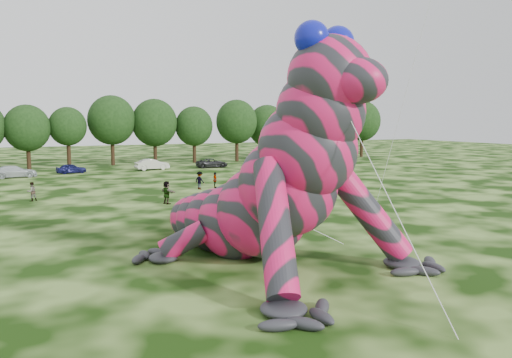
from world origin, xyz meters
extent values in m
plane|color=#16330A|center=(0.00, 0.00, 0.00)|extent=(240.00, 240.00, 0.00)
cylinder|color=silver|center=(17.55, 6.07, 9.05)|extent=(0.02, 0.02, 18.72)
cylinder|color=#382314|center=(16.79, 8.34, 0.12)|extent=(0.08, 0.08, 0.24)
imported|color=silver|center=(-5.89, 46.61, 0.72)|extent=(5.16, 2.61, 1.44)
imported|color=#151751|center=(0.64, 48.80, 0.63)|extent=(3.85, 1.99, 1.25)
imported|color=silver|center=(11.10, 48.92, 0.75)|extent=(4.70, 1.99, 1.51)
imported|color=#242426|center=(19.71, 48.63, 0.64)|extent=(4.68, 2.32, 1.28)
imported|color=white|center=(27.97, 48.96, 0.72)|extent=(5.24, 2.95, 1.43)
imported|color=gray|center=(10.90, 27.81, 0.89)|extent=(1.12, 1.32, 1.77)
imported|color=gray|center=(5.72, 20.74, 0.94)|extent=(1.13, 1.83, 1.89)
imported|color=gray|center=(-4.27, 26.89, 0.81)|extent=(0.98, 0.90, 1.62)
imported|color=gray|center=(12.61, 28.08, 0.79)|extent=(0.72, 1.01, 1.59)
camera|label=1|loc=(-4.59, -18.85, 6.84)|focal=35.00mm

